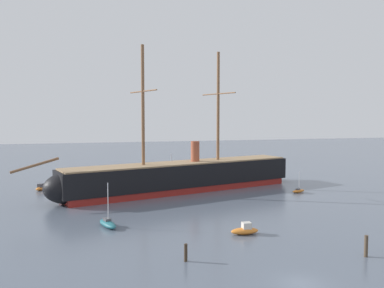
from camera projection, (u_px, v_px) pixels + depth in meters
name	position (u px, v px, depth m)	size (l,w,h in m)	color
ground_plane	(301.00, 284.00, 36.83)	(400.00, 400.00, 0.00)	slate
tall_ship	(183.00, 176.00, 81.82)	(57.70, 20.95, 28.39)	maroon
motorboat_near_centre	(245.00, 230.00, 52.28)	(3.71, 1.67, 1.53)	orange
sailboat_mid_left	(108.00, 223.00, 55.62)	(2.77, 4.93, 6.14)	#236670
sailboat_alongside_stern	(298.00, 191.00, 80.43)	(3.36, 1.95, 4.19)	orange
motorboat_far_left	(41.00, 188.00, 82.89)	(2.67, 3.55, 1.38)	orange
sailboat_distant_centre	(172.00, 177.00, 97.85)	(4.87, 3.39, 6.16)	gray
mooring_piling_nearest	(186.00, 253.00, 42.52)	(0.35, 0.35, 1.88)	#382B1E
mooring_piling_left_pair	(366.00, 246.00, 43.90)	(0.40, 0.40, 2.36)	#4C3D2D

